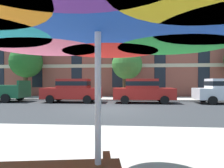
# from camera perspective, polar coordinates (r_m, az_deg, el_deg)

# --- Properties ---
(ground_plane) EXTENTS (120.00, 120.00, 0.00)m
(ground_plane) POSITION_cam_1_polar(r_m,az_deg,el_deg) (10.97, -1.02, -7.50)
(ground_plane) COLOR #2D3033
(sidewalk_far) EXTENTS (56.00, 3.60, 0.12)m
(sidewalk_far) POSITION_cam_1_polar(r_m,az_deg,el_deg) (17.70, 1.23, -4.22)
(sidewalk_far) COLOR #B2ADA3
(sidewalk_far) RESTS_ON ground
(apartment_building) EXTENTS (38.14, 12.08, 12.80)m
(apartment_building) POSITION_cam_1_polar(r_m,az_deg,el_deg) (26.27, 2.38, 11.23)
(apartment_building) COLOR #934C3D
(apartment_building) RESTS_ON ground
(sedan_red) EXTENTS (4.40, 1.98, 1.78)m
(sedan_red) POSITION_cam_1_polar(r_m,az_deg,el_deg) (15.12, -11.42, -1.68)
(sedan_red) COLOR #B21E19
(sedan_red) RESTS_ON ground
(sedan_red_midblock) EXTENTS (4.40, 1.98, 1.78)m
(sedan_red_midblock) POSITION_cam_1_polar(r_m,az_deg,el_deg) (14.56, 9.00, -1.76)
(sedan_red_midblock) COLOR #B21E19
(sedan_red_midblock) RESTS_ON ground
(street_tree_left) EXTENTS (3.11, 3.19, 5.06)m
(street_tree_left) POSITION_cam_1_polar(r_m,az_deg,el_deg) (20.84, -23.84, 6.05)
(street_tree_left) COLOR #4C3823
(street_tree_left) RESTS_ON ground
(street_tree_middle) EXTENTS (2.73, 2.94, 4.62)m
(street_tree_middle) POSITION_cam_1_polar(r_m,az_deg,el_deg) (17.95, 4.41, 5.91)
(street_tree_middle) COLOR #4C3823
(street_tree_middle) RESTS_ON ground
(patio_umbrella) EXTENTS (3.93, 3.93, 2.52)m
(patio_umbrella) POSITION_cam_1_polar(r_m,az_deg,el_deg) (1.95, -4.15, 21.22)
(patio_umbrella) COLOR silver
(patio_umbrella) RESTS_ON ground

